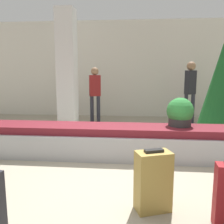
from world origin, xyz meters
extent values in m
plane|color=#9E937F|center=(0.00, 0.00, 0.00)|extent=(18.00, 18.00, 0.00)
cube|color=beige|center=(0.00, 5.34, 1.60)|extent=(18.00, 0.06, 3.20)
cube|color=#9E9EA3|center=(0.00, 1.20, 0.22)|extent=(7.82, 0.81, 0.43)
cube|color=maroon|center=(0.00, 1.20, 0.50)|extent=(7.51, 0.65, 0.13)
cube|color=silver|center=(-1.48, 3.62, 1.60)|extent=(0.49, 0.49, 3.20)
cube|color=#A3843D|center=(0.63, -0.56, 0.34)|extent=(0.43, 0.34, 0.68)
cube|color=black|center=(0.63, -0.56, 0.69)|extent=(0.22, 0.15, 0.03)
cylinder|color=#2D2D2D|center=(1.21, 1.30, 0.64)|extent=(0.40, 0.40, 0.14)
sphere|color=#2D7F38|center=(1.21, 1.30, 0.84)|extent=(0.48, 0.48, 0.48)
cylinder|color=#282833|center=(1.91, 4.32, 0.44)|extent=(0.11, 0.11, 0.87)
cylinder|color=#282833|center=(2.11, 4.32, 0.44)|extent=(0.11, 0.11, 0.87)
cube|color=#232328|center=(2.01, 4.32, 1.22)|extent=(0.36, 0.34, 0.69)
sphere|color=#936B4C|center=(2.01, 4.32, 1.69)|extent=(0.25, 0.25, 0.25)
cylinder|color=#282833|center=(-0.91, 4.27, 0.40)|extent=(0.11, 0.11, 0.79)
cylinder|color=#282833|center=(-0.71, 4.27, 0.40)|extent=(0.11, 0.11, 0.79)
cube|color=maroon|center=(-0.81, 4.27, 1.11)|extent=(0.36, 0.29, 0.63)
sphere|color=#936B4C|center=(-0.81, 4.27, 1.54)|extent=(0.23, 0.23, 0.23)
cylinder|color=#4C331E|center=(2.37, 2.59, 0.09)|extent=(0.16, 0.16, 0.18)
cone|color=#195623|center=(2.37, 2.59, 1.29)|extent=(1.13, 1.13, 2.22)
camera|label=1|loc=(0.42, -3.19, 1.55)|focal=40.00mm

